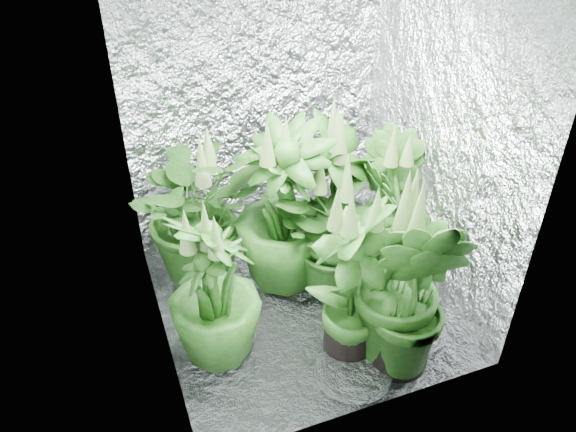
% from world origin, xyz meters
% --- Properties ---
extents(ground, '(1.60, 1.60, 0.00)m').
position_xyz_m(ground, '(0.00, 0.00, 0.00)').
color(ground, silver).
rests_on(ground, ground).
extents(walls, '(1.62, 1.62, 2.00)m').
position_xyz_m(walls, '(0.00, 0.00, 1.00)').
color(walls, silver).
rests_on(walls, ground).
extents(plant_a, '(0.85, 0.85, 0.98)m').
position_xyz_m(plant_a, '(-0.47, 0.50, 0.46)').
color(plant_a, black).
rests_on(plant_a, ground).
extents(plant_b, '(0.71, 0.71, 1.10)m').
position_xyz_m(plant_b, '(0.32, 0.29, 0.50)').
color(plant_b, black).
rests_on(plant_b, ground).
extents(plant_c, '(0.55, 0.55, 0.98)m').
position_xyz_m(plant_c, '(0.62, 0.15, 0.45)').
color(plant_c, black).
rests_on(plant_c, ground).
extents(plant_d, '(0.64, 0.64, 0.94)m').
position_xyz_m(plant_d, '(-0.56, -0.20, 0.43)').
color(plant_d, black).
rests_on(plant_d, ground).
extents(plant_e, '(0.92, 0.92, 0.93)m').
position_xyz_m(plant_e, '(0.25, 0.04, 0.43)').
color(plant_e, black).
rests_on(plant_e, ground).
extents(plant_f, '(0.71, 0.71, 1.05)m').
position_xyz_m(plant_f, '(0.10, -0.43, 0.48)').
color(plant_f, black).
rests_on(plant_f, ground).
extents(plant_g, '(0.73, 0.73, 1.07)m').
position_xyz_m(plant_g, '(0.31, -0.59, 0.48)').
color(plant_g, black).
rests_on(plant_g, ground).
extents(plant_h, '(0.81, 0.81, 1.12)m').
position_xyz_m(plant_h, '(-0.02, 0.24, 0.52)').
color(plant_h, black).
rests_on(plant_h, ground).
extents(circulation_fan, '(0.17, 0.31, 0.36)m').
position_xyz_m(circulation_fan, '(0.60, 0.35, 0.15)').
color(circulation_fan, black).
rests_on(circulation_fan, ground).
extents(plant_label, '(0.06, 0.04, 0.09)m').
position_xyz_m(plant_label, '(0.38, -0.62, 0.30)').
color(plant_label, white).
rests_on(plant_label, plant_g).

